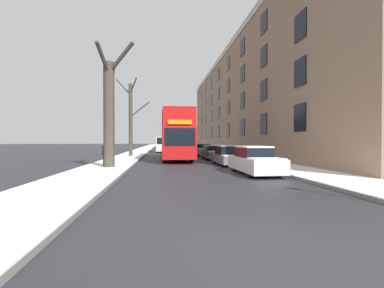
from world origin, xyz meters
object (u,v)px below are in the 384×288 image
parked_car_0 (254,161)px  parked_car_1 (229,156)px  bare_tree_left_0 (109,110)px  parked_car_2 (213,153)px  oncoming_van (163,144)px  double_decker_bus (176,134)px  parked_car_3 (202,150)px  bare_tree_left_1 (131,118)px  pedestrian_left_sidewalk (105,154)px

parked_car_0 → parked_car_1: 5.09m
bare_tree_left_0 → parked_car_0: bearing=-20.5°
parked_car_0 → parked_car_2: parked_car_0 is taller
bare_tree_left_0 → parked_car_0: 9.02m
bare_tree_left_0 → parked_car_1: bare_tree_left_0 is taller
parked_car_2 → oncoming_van: 16.12m
oncoming_van → parked_car_0: bearing=-80.2°
bare_tree_left_0 → parked_car_2: size_ratio=1.70×
bare_tree_left_0 → parked_car_2: 11.57m
double_decker_bus → parked_car_3: size_ratio=2.57×
bare_tree_left_0 → oncoming_van: bare_tree_left_0 is taller
bare_tree_left_1 → bare_tree_left_0: bearing=-89.6°
parked_car_2 → oncoming_van: bearing=106.4°
bare_tree_left_1 → pedestrian_left_sidewalk: 11.39m
double_decker_bus → pedestrian_left_sidewalk: 8.65m
double_decker_bus → parked_car_2: double_decker_bus is taller
bare_tree_left_0 → oncoming_van: (3.44, 23.28, -2.32)m
bare_tree_left_1 → parked_car_3: bearing=15.4°
parked_car_0 → double_decker_bus: bearing=107.9°
parked_car_2 → parked_car_3: (0.00, 6.23, 0.05)m
parked_car_1 → parked_car_2: 5.73m
parked_car_1 → bare_tree_left_0: bearing=-165.3°
parked_car_3 → parked_car_0: bearing=-90.0°
bare_tree_left_1 → parked_car_3: 9.09m
oncoming_van → double_decker_bus: bearing=-86.1°
parked_car_3 → parked_car_1: bearing=-90.0°
parked_car_1 → parked_car_2: bearing=90.0°
bare_tree_left_1 → parked_car_3: (8.07, 2.22, -3.53)m
pedestrian_left_sidewalk → oncoming_van: bearing=-61.2°
oncoming_van → parked_car_1: bearing=-77.9°
parked_car_3 → oncoming_van: bearing=116.3°
bare_tree_left_0 → parked_car_3: size_ratio=1.85×
bare_tree_left_0 → parked_car_2: bare_tree_left_0 is taller
bare_tree_left_1 → parked_car_1: size_ratio=2.11×
oncoming_van → pedestrian_left_sidewalk: oncoming_van is taller
bare_tree_left_1 → parked_car_0: bare_tree_left_1 is taller
parked_car_2 → bare_tree_left_1: bearing=153.5°
oncoming_van → bare_tree_left_0: bearing=-98.4°
oncoming_van → bare_tree_left_1: bearing=-107.1°
bare_tree_left_0 → parked_car_2: bearing=44.4°
double_decker_bus → pedestrian_left_sidewalk: bearing=-125.4°
bare_tree_left_1 → double_decker_bus: 6.29m
oncoming_van → pedestrian_left_sidewalk: bearing=-99.9°
bare_tree_left_1 → oncoming_van: 12.32m
bare_tree_left_0 → parked_car_1: 8.77m
parked_car_0 → parked_car_1: size_ratio=1.06×
bare_tree_left_1 → double_decker_bus: size_ratio=0.84×
parked_car_1 → parked_car_3: size_ratio=1.02×
bare_tree_left_1 → pedestrian_left_sidewalk: bearing=-92.0°
bare_tree_left_0 → double_decker_bus: size_ratio=0.72×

